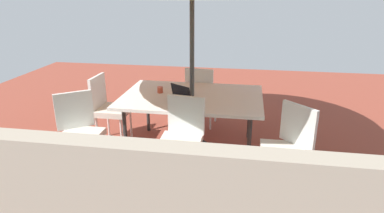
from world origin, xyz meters
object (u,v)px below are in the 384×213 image
object	(u,v)px
chair_south	(201,93)
dining_table	(192,99)
chair_northeast	(78,130)
cup	(160,90)
chair_northwest	(287,146)
laptop	(185,96)
chair_east	(109,106)
chair_north	(182,136)

from	to	relation	value
chair_south	dining_table	bearing A→B (deg)	96.47
chair_northeast	cup	distance (m)	1.21
chair_northwest	cup	distance (m)	1.89
chair_northwest	laptop	bearing A→B (deg)	-162.99
dining_table	laptop	xyz separation A→B (m)	(0.06, 0.20, 0.09)
dining_table	cup	world-z (taller)	cup
dining_table	chair_northwest	size ratio (longest dim) A/B	1.89
dining_table	cup	size ratio (longest dim) A/B	22.47
chair_east	chair_north	xyz separation A→B (m)	(-1.22, 0.83, 0.00)
chair_south	chair_east	bearing A→B (deg)	41.19
dining_table	chair_north	bearing A→B (deg)	91.38
laptop	cup	xyz separation A→B (m)	(0.39, -0.26, -0.01)
dining_table	chair_east	size ratio (longest dim) A/B	1.89
cup	laptop	bearing A→B (deg)	146.74
dining_table	chair_south	xyz separation A→B (m)	(-0.01, -0.84, -0.18)
chair_east	dining_table	bearing A→B (deg)	-89.00
chair_northeast	chair_northwest	distance (m)	2.38
chair_northeast	laptop	bearing A→B (deg)	-7.56
chair_northwest	dining_table	bearing A→B (deg)	-171.01
chair_northeast	chair_north	distance (m)	1.23
dining_table	laptop	distance (m)	0.23
chair_north	dining_table	bearing A→B (deg)	99.91
dining_table	laptop	world-z (taller)	laptop
chair_northeast	cup	size ratio (longest dim) A/B	11.88
dining_table	chair_south	size ratio (longest dim) A/B	1.89
chair_east	chair_north	distance (m)	1.47
chair_northwest	chair_east	bearing A→B (deg)	-154.96
laptop	chair_northwest	bearing A→B (deg)	-175.22
dining_table	chair_northwest	xyz separation A→B (m)	(-1.17, 0.87, -0.18)
chair_northeast	chair_south	world-z (taller)	same
chair_south	chair_northwest	xyz separation A→B (m)	(-1.16, 1.70, 0.00)
chair_northwest	cup	bearing A→B (deg)	-164.17
chair_northwest	chair_north	world-z (taller)	same
chair_northwest	cup	size ratio (longest dim) A/B	11.88
chair_east	chair_northeast	distance (m)	0.87
chair_northeast	chair_north	xyz separation A→B (m)	(-1.23, -0.04, 0.00)
chair_east	chair_northeast	world-z (taller)	same
chair_south	chair_north	size ratio (longest dim) A/B	1.00
dining_table	laptop	size ratio (longest dim) A/B	4.61
chair_northeast	chair_south	bearing A→B (deg)	17.07
dining_table	chair_north	world-z (taller)	chair_north
chair_east	cup	bearing A→B (deg)	-85.11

